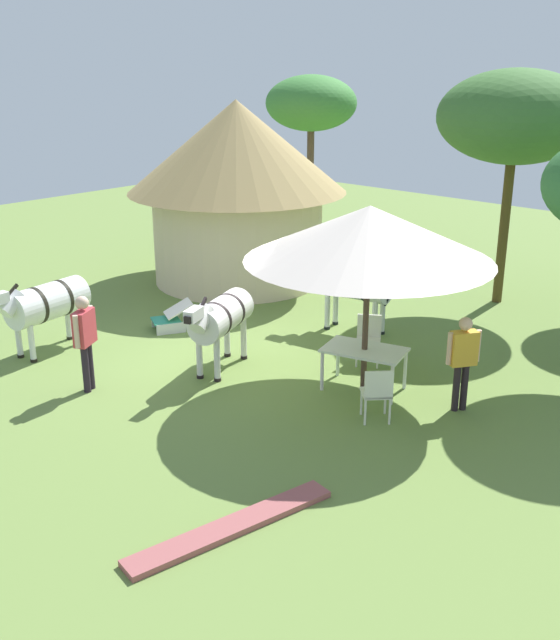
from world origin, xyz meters
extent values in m
plane|color=olive|center=(0.00, 0.00, 0.00)|extent=(36.00, 36.00, 0.00)
cylinder|color=beige|center=(-3.96, 3.92, 1.12)|extent=(4.20, 4.20, 2.25)
cone|color=#9F8552|center=(-3.96, 3.92, 3.34)|extent=(5.36, 5.36, 2.18)
cylinder|color=#473329|center=(2.36, 0.65, 1.13)|extent=(0.10, 0.10, 2.27)
cone|color=beige|center=(2.36, 0.65, 2.71)|extent=(4.04, 4.04, 0.89)
cube|color=silver|center=(2.36, 0.65, 0.72)|extent=(1.52, 1.14, 0.04)
cylinder|color=silver|center=(1.67, 0.82, 0.35)|extent=(0.06, 0.06, 0.70)
cylinder|color=silver|center=(2.86, 1.15, 0.35)|extent=(0.06, 0.06, 0.70)
cylinder|color=silver|center=(1.86, 0.16, 0.35)|extent=(0.06, 0.06, 0.70)
cylinder|color=silver|center=(3.05, 0.48, 0.35)|extent=(0.06, 0.06, 0.70)
cube|color=silver|center=(3.17, -0.13, 0.45)|extent=(0.61, 0.61, 0.04)
cube|color=silver|center=(3.30, -0.26, 0.68)|extent=(0.34, 0.34, 0.45)
cylinder|color=silver|center=(2.91, -0.14, 0.23)|extent=(0.04, 0.04, 0.45)
cylinder|color=silver|center=(3.17, 0.13, 0.23)|extent=(0.04, 0.04, 0.45)
cylinder|color=silver|center=(3.16, -0.39, 0.23)|extent=(0.04, 0.04, 0.45)
cylinder|color=silver|center=(3.43, -0.12, 0.23)|extent=(0.04, 0.04, 0.45)
cube|color=silver|center=(1.76, 1.61, 0.45)|extent=(0.60, 0.59, 0.04)
cube|color=silver|center=(1.65, 1.77, 0.68)|extent=(0.39, 0.27, 0.45)
cylinder|color=silver|center=(2.01, 1.56, 0.23)|extent=(0.04, 0.04, 0.45)
cylinder|color=silver|center=(1.69, 1.35, 0.23)|extent=(0.04, 0.04, 0.45)
cylinder|color=silver|center=(1.82, 1.86, 0.23)|extent=(0.04, 0.04, 0.45)
cylinder|color=silver|center=(1.50, 1.66, 0.23)|extent=(0.04, 0.04, 0.45)
cylinder|color=black|center=(4.00, 1.11, 0.39)|extent=(0.11, 0.11, 0.79)
cylinder|color=black|center=(3.92, 1.00, 0.39)|extent=(0.11, 0.11, 0.79)
cube|color=gold|center=(3.96, 1.05, 1.06)|extent=(0.40, 0.46, 0.56)
cylinder|color=#E4AE94|center=(4.10, 1.26, 1.08)|extent=(0.08, 0.08, 0.52)
cylinder|color=#E4AE94|center=(3.83, 0.85, 1.08)|extent=(0.08, 0.08, 0.52)
sphere|color=#E4AE94|center=(3.96, 1.05, 1.47)|extent=(0.21, 0.21, 0.21)
cylinder|color=black|center=(-1.10, -2.45, 0.42)|extent=(0.12, 0.12, 0.84)
cylinder|color=black|center=(-1.03, -2.58, 0.42)|extent=(0.12, 0.12, 0.84)
cube|color=#B8363E|center=(-1.07, -2.51, 1.13)|extent=(0.40, 0.50, 0.59)
cylinder|color=#D5AE96|center=(-1.19, -2.29, 1.15)|extent=(0.09, 0.09, 0.56)
cylinder|color=#D5AE96|center=(-0.95, -2.74, 1.15)|extent=(0.09, 0.09, 0.56)
sphere|color=#D5AE96|center=(-1.07, -2.51, 1.56)|extent=(0.23, 0.23, 0.23)
cube|color=#2C8F72|center=(-2.42, 0.27, 0.22)|extent=(0.72, 0.73, 0.03)
cube|color=white|center=(-2.29, 0.51, 0.44)|extent=(0.72, 0.73, 0.29)
cube|color=silver|center=(-2.16, 0.19, 0.11)|extent=(0.32, 0.55, 0.22)
cube|color=silver|center=(-2.62, 0.44, 0.11)|extent=(0.32, 0.55, 0.22)
cylinder|color=silver|center=(-3.17, -1.94, 0.98)|extent=(0.90, 1.63, 0.69)
cylinder|color=black|center=(-3.21, -1.63, 0.98)|extent=(0.71, 0.18, 0.71)
cylinder|color=black|center=(-3.13, -2.22, 0.98)|extent=(0.71, 0.18, 0.71)
cylinder|color=silver|center=(-3.06, -2.71, 1.16)|extent=(0.38, 0.58, 0.51)
cube|color=black|center=(-3.06, -2.71, 1.36)|extent=(0.09, 0.37, 0.28)
cylinder|color=silver|center=(-2.90, -2.50, 0.36)|extent=(0.11, 0.11, 0.72)
cylinder|color=black|center=(-2.90, -2.50, 0.03)|extent=(0.13, 0.13, 0.06)
cylinder|color=silver|center=(-3.28, -2.55, 0.36)|extent=(0.11, 0.11, 0.72)
cylinder|color=black|center=(-3.28, -2.55, 0.03)|extent=(0.13, 0.13, 0.06)
cylinder|color=silver|center=(-3.06, -1.33, 0.36)|extent=(0.11, 0.11, 0.72)
cylinder|color=black|center=(-3.06, -1.33, 0.03)|extent=(0.13, 0.13, 0.06)
cylinder|color=silver|center=(-3.44, -1.38, 0.36)|extent=(0.11, 0.11, 0.72)
cylinder|color=black|center=(-3.44, -1.38, 0.03)|extent=(0.13, 0.13, 0.06)
cylinder|color=black|center=(-3.28, -1.12, 0.88)|extent=(0.08, 0.24, 0.53)
cylinder|color=silver|center=(0.53, 2.83, 1.04)|extent=(1.51, 0.88, 0.65)
cylinder|color=black|center=(0.81, 2.88, 1.04)|extent=(0.19, 0.67, 0.67)
cylinder|color=black|center=(0.28, 2.79, 1.04)|extent=(0.19, 0.67, 0.67)
cylinder|color=silver|center=(-0.17, 2.71, 1.22)|extent=(0.58, 0.38, 0.50)
cube|color=silver|center=(-0.45, 2.67, 1.38)|extent=(0.42, 0.24, 0.20)
cube|color=black|center=(-0.63, 2.64, 1.35)|extent=(0.14, 0.14, 0.12)
cube|color=black|center=(-0.17, 2.71, 1.42)|extent=(0.37, 0.10, 0.28)
cylinder|color=silver|center=(0.02, 2.56, 0.40)|extent=(0.11, 0.11, 0.80)
cylinder|color=black|center=(0.02, 2.56, 0.03)|extent=(0.13, 0.13, 0.06)
cylinder|color=silver|center=(-0.03, 2.92, 0.40)|extent=(0.11, 0.11, 0.80)
cylinder|color=black|center=(-0.03, 2.92, 0.03)|extent=(0.13, 0.13, 0.06)
cylinder|color=silver|center=(1.09, 2.74, 0.40)|extent=(0.11, 0.11, 0.80)
cylinder|color=black|center=(1.09, 2.74, 0.03)|extent=(0.13, 0.13, 0.06)
cylinder|color=silver|center=(1.03, 3.10, 0.40)|extent=(0.11, 0.11, 0.80)
cylinder|color=black|center=(1.03, 3.10, 0.03)|extent=(0.13, 0.13, 0.06)
cylinder|color=black|center=(1.28, 2.96, 0.94)|extent=(0.24, 0.09, 0.53)
cylinder|color=silver|center=(-0.09, -0.33, 1.01)|extent=(1.10, 1.58, 0.63)
cylinder|color=black|center=(-0.19, -0.05, 1.01)|extent=(0.63, 0.30, 0.64)
cylinder|color=black|center=(0.01, -0.57, 1.01)|extent=(0.63, 0.30, 0.64)
cylinder|color=silver|center=(0.17, -1.01, 1.19)|extent=(0.45, 0.60, 0.49)
cube|color=silver|center=(0.26, -1.27, 1.35)|extent=(0.31, 0.44, 0.20)
cube|color=black|center=(0.33, -1.44, 1.32)|extent=(0.15, 0.15, 0.12)
cube|color=black|center=(0.17, -1.01, 1.39)|extent=(0.16, 0.36, 0.28)
cylinder|color=silver|center=(0.27, -0.78, 0.39)|extent=(0.11, 0.11, 0.78)
cylinder|color=black|center=(0.27, -0.78, 0.03)|extent=(0.13, 0.13, 0.06)
cylinder|color=silver|center=(-0.06, -0.90, 0.39)|extent=(0.11, 0.11, 0.78)
cylinder|color=black|center=(-0.06, -0.90, 0.03)|extent=(0.13, 0.13, 0.06)
cylinder|color=silver|center=(-0.12, 0.25, 0.39)|extent=(0.11, 0.11, 0.78)
cylinder|color=black|center=(-0.12, 0.25, 0.03)|extent=(0.13, 0.13, 0.06)
cylinder|color=silver|center=(-0.44, 0.13, 0.39)|extent=(0.11, 0.11, 0.78)
cylinder|color=black|center=(-0.44, 0.13, 0.03)|extent=(0.13, 0.13, 0.06)
cylinder|color=black|center=(-0.36, 0.40, 0.91)|extent=(0.13, 0.24, 0.53)
cylinder|color=#4A3C19|center=(1.76, 6.69, 1.62)|extent=(0.22, 0.22, 3.24)
ellipsoid|color=#36642B|center=(1.76, 6.69, 4.16)|extent=(3.35, 3.35, 2.01)
cylinder|color=brown|center=(-5.48, 8.50, 1.68)|extent=(0.21, 0.21, 3.35)
ellipsoid|color=#3A7B33|center=(-5.48, 8.50, 4.09)|extent=(2.69, 2.69, 1.61)
cube|color=#944D4D|center=(3.59, -3.65, 0.04)|extent=(0.89, 2.82, 0.08)
camera|label=1|loc=(9.13, -8.88, 5.35)|focal=41.80mm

